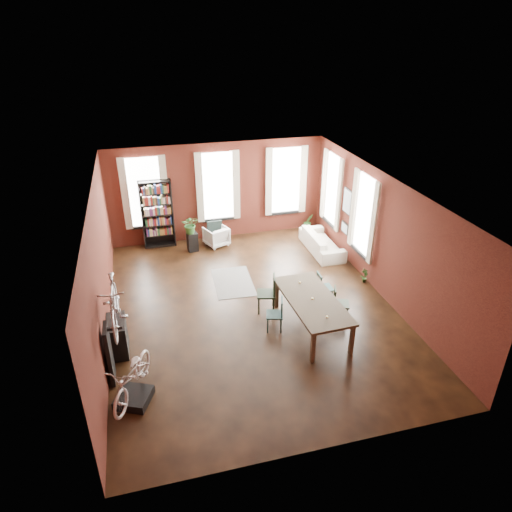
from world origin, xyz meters
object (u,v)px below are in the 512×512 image
object	(u,v)px
dining_chair_d	(325,288)
bicycle_floor	(130,360)
dining_table	(311,314)
plant_stand	(192,242)
white_armchair	(216,235)
cream_sofa	(322,239)
dining_chair_b	(266,294)
console_table	(118,336)
dining_chair_c	(341,304)
bookshelf	(157,214)
bike_trainer	(134,398)
dining_chair_a	(275,314)

from	to	relation	value
dining_chair_d	bicycle_floor	bearing A→B (deg)	118.08
dining_chair_d	bicycle_floor	size ratio (longest dim) A/B	0.51
dining_table	bicycle_floor	world-z (taller)	bicycle_floor
plant_stand	white_armchair	bearing A→B (deg)	14.51
cream_sofa	plant_stand	xyz separation A→B (m)	(-3.98, 1.06, -0.10)
dining_table	dining_chair_d	distance (m)	1.26
dining_chair_b	console_table	distance (m)	3.67
plant_stand	bicycle_floor	xyz separation A→B (m)	(-1.94, -6.20, 0.69)
dining_chair_c	plant_stand	bearing A→B (deg)	54.09
dining_table	dining_chair_b	size ratio (longest dim) A/B	2.46
dining_chair_b	bookshelf	bearing A→B (deg)	-138.11
white_armchair	bookshelf	bearing A→B (deg)	-35.01
dining_chair_c	bookshelf	world-z (taller)	bookshelf
dining_table	bike_trainer	world-z (taller)	dining_table
dining_table	bike_trainer	bearing A→B (deg)	-165.03
dining_chair_a	plant_stand	distance (m)	4.85
dining_chair_b	dining_chair_d	xyz separation A→B (m)	(1.57, 0.00, -0.07)
dining_chair_d	console_table	distance (m)	5.22
bicycle_floor	dining_chair_a	bearing A→B (deg)	48.88
dining_chair_a	white_armchair	xyz separation A→B (m)	(-0.51, 4.87, -0.07)
dining_chair_d	plant_stand	distance (m)	4.82
dining_chair_d	plant_stand	xyz separation A→B (m)	(-2.92, 3.84, -0.11)
dining_chair_c	bicycle_floor	size ratio (longest dim) A/B	0.51
dining_chair_c	console_table	distance (m)	5.27
white_armchair	bike_trainer	bearing A→B (deg)	44.98
dining_table	dining_chair_c	distance (m)	0.88
white_armchair	plant_stand	xyz separation A→B (m)	(-0.81, -0.21, -0.04)
dining_chair_b	bicycle_floor	xyz separation A→B (m)	(-3.29, -2.35, 0.51)
white_armchair	console_table	bearing A→B (deg)	35.84
dining_chair_c	dining_chair_a	bearing A→B (deg)	111.85
dining_chair_a	cream_sofa	size ratio (longest dim) A/B	0.40
dining_chair_a	white_armchair	distance (m)	4.90
dining_chair_a	bike_trainer	bearing A→B (deg)	-48.63
dining_chair_b	white_armchair	bearing A→B (deg)	-157.93
dining_table	plant_stand	world-z (taller)	dining_table
white_armchair	bicycle_floor	bearing A→B (deg)	45.28
plant_stand	console_table	bearing A→B (deg)	-116.29
dining_chair_c	bicycle_floor	xyz separation A→B (m)	(-4.96, -1.56, 0.58)
dining_chair_a	bookshelf	world-z (taller)	bookshelf
cream_sofa	bicycle_floor	xyz separation A→B (m)	(-5.92, -5.13, 0.60)
dining_chair_c	console_table	xyz separation A→B (m)	(-5.27, 0.08, -0.02)
dining_chair_c	dining_chair_d	world-z (taller)	same
dining_table	white_armchair	bearing A→B (deg)	102.07
dining_chair_b	cream_sofa	world-z (taller)	dining_chair_b
bookshelf	bike_trainer	bearing A→B (deg)	-98.41
bookshelf	white_armchair	distance (m)	1.98
dining_chair_c	bookshelf	bearing A→B (deg)	58.14
dining_chair_a	dining_chair_d	size ratio (longest dim) A/B	0.99
dining_chair_b	plant_stand	xyz separation A→B (m)	(-1.34, 3.84, -0.18)
dining_table	bookshelf	world-z (taller)	bookshelf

